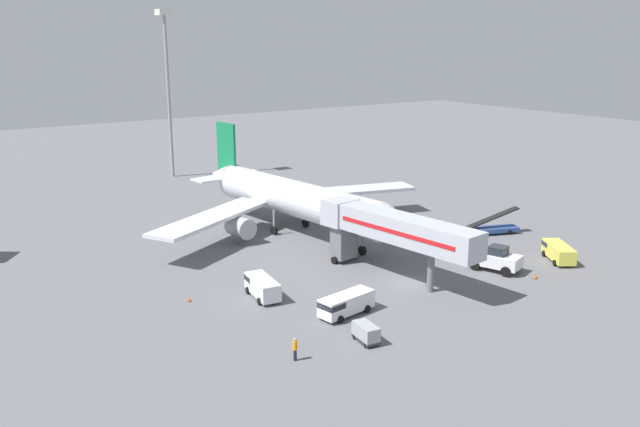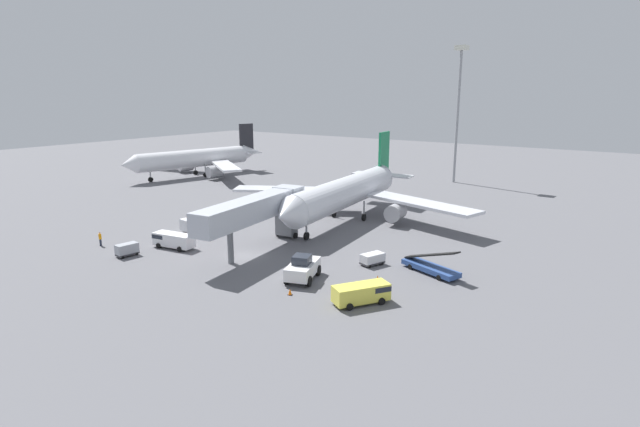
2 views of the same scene
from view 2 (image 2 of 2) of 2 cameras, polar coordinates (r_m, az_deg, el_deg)
name	(u,v)px [view 2 (image 2 of 2)]	position (r m, az deg, el deg)	size (l,w,h in m)	color
ground_plane	(245,256)	(62.51, -8.38, -4.73)	(300.00, 300.00, 0.00)	slate
airplane_at_gate	(348,192)	(78.39, 3.14, 2.44)	(41.17, 38.64, 12.62)	silver
jet_bridge	(258,210)	(63.12, -6.98, 0.41)	(5.71, 19.86, 6.98)	#B2B7C1
pushback_tug	(303,268)	(53.88, -1.96, -6.14)	(4.11, 5.85, 2.75)	white
belt_loader_truck	(431,266)	(57.19, 12.31, -5.82)	(7.31, 4.27, 3.31)	#2D4C8E
service_van_mid_center	(173,240)	(67.30, -16.21, -2.82)	(5.78, 2.75, 1.91)	white
service_van_outer_left	(363,292)	(48.28, 4.82, -8.82)	(4.53, 5.58, 1.87)	#E5DB4C
service_van_outer_right	(199,222)	(75.21, -13.41, -0.95)	(2.62, 5.27, 1.93)	white
baggage_cart_far_left	(372,259)	(58.77, 5.91, -5.06)	(2.24, 3.06, 1.36)	#38383D
baggage_cart_near_left	(127,249)	(65.82, -20.86, -3.78)	(1.57, 2.69, 1.54)	#38383D
ground_crew_worker_foreground	(100,238)	(71.38, -23.46, -2.59)	(0.50, 0.50, 1.87)	#1E2333
safety_cone_alpha	(378,278)	(54.06, 6.48, -7.24)	(0.43, 0.43, 0.66)	black
safety_cone_bravo	(186,218)	(81.85, -14.78, -0.50)	(0.32, 0.32, 0.50)	black
safety_cone_charlie	(290,292)	(50.34, -3.39, -8.78)	(0.42, 0.42, 0.65)	black
airplane_background	(198,159)	(123.38, -13.52, 6.01)	(36.27, 35.85, 11.73)	silver
apron_light_mast	(459,91)	(114.64, 15.36, 13.16)	(2.40, 2.40, 28.91)	#93969B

